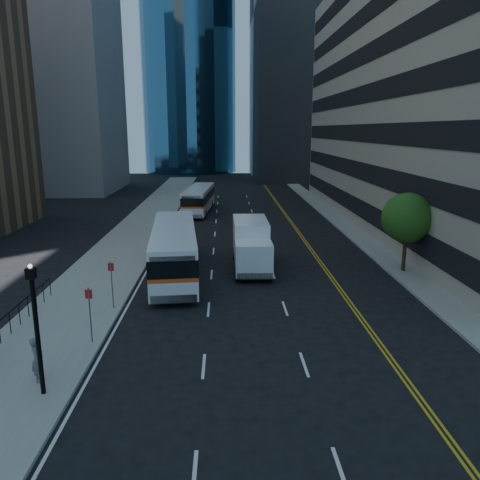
# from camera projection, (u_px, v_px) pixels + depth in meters

# --- Properties ---
(ground) EXTENTS (160.00, 160.00, 0.00)m
(ground) POSITION_uv_depth(u_px,v_px,m) (280.00, 324.00, 22.49)
(ground) COLOR black
(ground) RESTS_ON ground
(sidewalk_west) EXTENTS (5.00, 90.00, 0.15)m
(sidewalk_west) POSITION_uv_depth(u_px,v_px,m) (145.00, 223.00, 46.45)
(sidewalk_west) COLOR gray
(sidewalk_west) RESTS_ON ground
(sidewalk_east) EXTENTS (2.00, 90.00, 0.15)m
(sidewalk_east) POSITION_uv_depth(u_px,v_px,m) (340.00, 222.00, 47.08)
(sidewalk_east) COLOR gray
(sidewalk_east) RESTS_ON ground
(office_tower_north) EXTENTS (30.00, 28.00, 60.00)m
(office_tower_north) POSITION_uv_depth(u_px,v_px,m) (335.00, 13.00, 86.19)
(office_tower_north) COLOR gray
(office_tower_north) RESTS_ON ground
(midrise_west) EXTENTS (18.00, 18.00, 35.00)m
(midrise_west) POSITION_uv_depth(u_px,v_px,m) (50.00, 71.00, 68.12)
(midrise_west) COLOR gray
(midrise_west) RESTS_ON ground
(street_tree) EXTENTS (3.20, 3.20, 5.10)m
(street_tree) POSITION_uv_depth(u_px,v_px,m) (407.00, 218.00, 29.73)
(street_tree) COLOR #332114
(street_tree) RESTS_ON sidewalk_east
(lamp_post) EXTENTS (0.28, 0.28, 4.56)m
(lamp_post) POSITION_uv_depth(u_px,v_px,m) (36.00, 324.00, 15.73)
(lamp_post) COLOR black
(lamp_post) RESTS_ON sidewalk_west
(bus_front) EXTENTS (3.74, 12.29, 3.12)m
(bus_front) POSITION_uv_depth(u_px,v_px,m) (174.00, 249.00, 29.73)
(bus_front) COLOR white
(bus_front) RESTS_ON ground
(bus_rear) EXTENTS (3.25, 10.96, 2.78)m
(bus_rear) POSITION_uv_depth(u_px,v_px,m) (199.00, 199.00, 52.59)
(bus_rear) COLOR white
(bus_rear) RESTS_ON ground
(box_truck) EXTENTS (2.33, 6.64, 3.17)m
(box_truck) POSITION_uv_depth(u_px,v_px,m) (251.00, 244.00, 31.13)
(box_truck) COLOR white
(box_truck) RESTS_ON ground
(pedestrian) EXTENTS (0.63, 0.73, 1.70)m
(pedestrian) POSITION_uv_depth(u_px,v_px,m) (37.00, 359.00, 16.95)
(pedestrian) COLOR slate
(pedestrian) RESTS_ON sidewalk_west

